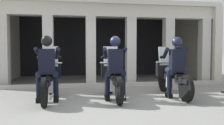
% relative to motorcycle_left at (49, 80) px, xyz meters
% --- Properties ---
extents(ground_plane, '(80.00, 80.00, 0.00)m').
position_rel_motorcycle_left_xyz_m(ground_plane, '(1.63, 2.82, -0.50)').
color(ground_plane, gray).
extents(station_building, '(8.51, 3.99, 3.06)m').
position_rel_motorcycle_left_xyz_m(station_building, '(1.94, 4.23, 1.39)').
color(station_building, black).
rests_on(station_building, ground).
extents(kerb_strip, '(8.01, 0.24, 0.12)m').
position_rel_motorcycle_left_xyz_m(kerb_strip, '(1.94, 1.84, -0.44)').
color(kerb_strip, '#B7B5AD').
rests_on(kerb_strip, ground).
extents(motorcycle_left, '(0.62, 2.04, 1.35)m').
position_rel_motorcycle_left_xyz_m(motorcycle_left, '(0.00, 0.00, 0.00)').
color(motorcycle_left, black).
rests_on(motorcycle_left, ground).
extents(police_officer_left, '(0.63, 0.61, 1.58)m').
position_rel_motorcycle_left_xyz_m(police_officer_left, '(-0.00, -0.28, 0.44)').
color(police_officer_left, black).
rests_on(police_officer_left, ground).
extents(motorcycle_center, '(0.62, 2.04, 1.35)m').
position_rel_motorcycle_left_xyz_m(motorcycle_center, '(1.63, -0.05, 0.00)').
color(motorcycle_center, black).
rests_on(motorcycle_center, ground).
extents(police_officer_center, '(0.63, 0.61, 1.58)m').
position_rel_motorcycle_left_xyz_m(police_officer_center, '(1.63, -0.33, 0.44)').
color(police_officer_center, black).
rests_on(police_officer_center, ground).
extents(motorcycle_right, '(0.62, 2.04, 1.35)m').
position_rel_motorcycle_left_xyz_m(motorcycle_right, '(3.27, -0.00, 0.00)').
color(motorcycle_right, black).
rests_on(motorcycle_right, ground).
extents(police_officer_right, '(0.63, 0.61, 1.58)m').
position_rel_motorcycle_left_xyz_m(police_officer_right, '(3.27, -0.29, 0.44)').
color(police_officer_right, black).
rests_on(police_officer_right, ground).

